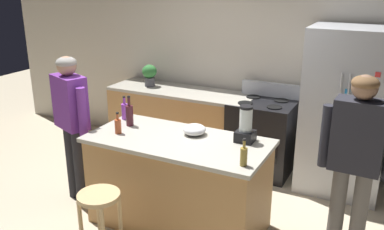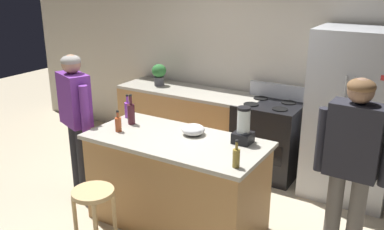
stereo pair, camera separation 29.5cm
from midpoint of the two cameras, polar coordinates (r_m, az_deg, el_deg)
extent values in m
plane|color=beige|center=(4.41, -0.11, -14.43)|extent=(14.00, 14.00, 0.00)
cube|color=beige|center=(5.56, 10.49, 7.40)|extent=(8.00, 0.10, 2.70)
cube|color=#B7844C|center=(4.19, -0.11, -9.37)|extent=(1.68, 0.78, 0.88)
cube|color=#B2AD9E|center=(3.99, -0.11, -3.52)|extent=(1.74, 0.84, 0.04)
cube|color=#B7844C|center=(5.78, 1.10, -1.21)|extent=(2.00, 0.64, 0.88)
cube|color=#B2AD9E|center=(5.64, 1.13, 3.19)|extent=(2.00, 0.64, 0.04)
cube|color=#B7BABF|center=(4.92, 22.62, -0.16)|extent=(0.90, 0.70, 1.88)
cylinder|color=#B7BABF|center=(4.55, 21.49, -0.24)|extent=(0.02, 0.02, 0.85)
cylinder|color=#B7BABF|center=(4.54, 22.48, -0.41)|extent=(0.02, 0.02, 0.85)
cube|color=yellow|center=(4.46, 24.26, 2.69)|extent=(0.05, 0.01, 0.05)
cube|color=#3FB259|center=(4.52, 23.13, 0.75)|extent=(0.05, 0.01, 0.05)
cube|color=#268CD8|center=(4.49, 22.75, 2.55)|extent=(0.05, 0.01, 0.05)
cube|color=red|center=(4.41, 26.38, 4.52)|extent=(0.05, 0.01, 0.05)
cube|color=black|center=(5.30, 11.84, -3.29)|extent=(0.76, 0.64, 0.92)
cube|color=black|center=(5.03, 10.53, -4.98)|extent=(0.60, 0.01, 0.24)
cube|color=#B7BABF|center=(5.39, 13.28, 3.16)|extent=(0.76, 0.06, 0.18)
cylinder|color=black|center=(5.07, 9.70, 1.43)|extent=(0.18, 0.18, 0.01)
cylinder|color=black|center=(4.96, 13.55, 0.77)|extent=(0.18, 0.18, 0.01)
cylinder|color=black|center=(5.34, 10.90, 2.24)|extent=(0.18, 0.18, 0.01)
cylinder|color=black|center=(5.23, 14.58, 1.63)|extent=(0.18, 0.18, 0.01)
cylinder|color=#26262B|center=(4.91, -13.74, -5.66)|extent=(0.17, 0.17, 0.86)
cylinder|color=#26262B|center=(4.76, -12.82, -6.39)|extent=(0.17, 0.17, 0.86)
cube|color=#723399|center=(4.59, -13.94, 2.06)|extent=(0.45, 0.35, 0.56)
cylinder|color=#723399|center=(4.83, -15.13, 2.15)|extent=(0.12, 0.12, 0.51)
cylinder|color=#723399|center=(4.39, -12.52, 0.71)|extent=(0.12, 0.12, 0.51)
sphere|color=tan|center=(4.50, -14.32, 6.72)|extent=(0.26, 0.26, 0.20)
ellipsoid|color=gray|center=(4.49, -14.35, 7.15)|extent=(0.27, 0.27, 0.12)
cylinder|color=#66605B|center=(3.86, 23.35, -13.73)|extent=(0.13, 0.13, 0.88)
cylinder|color=#66605B|center=(3.88, 20.69, -13.17)|extent=(0.13, 0.13, 0.88)
cube|color=#26262D|center=(3.55, 23.46, -3.21)|extent=(0.41, 0.23, 0.60)
cylinder|color=#26262D|center=(3.60, 19.48, -3.21)|extent=(0.09, 0.09, 0.54)
sphere|color=#8C664C|center=(3.43, 24.31, 2.99)|extent=(0.21, 0.21, 0.20)
ellipsoid|color=brown|center=(3.42, 24.39, 3.55)|extent=(0.22, 0.22, 0.12)
cylinder|color=tan|center=(3.67, -11.07, -10.33)|extent=(0.36, 0.36, 0.04)
cylinder|color=tan|center=(3.85, -13.29, -14.89)|extent=(0.04, 0.04, 0.63)
cylinder|color=tan|center=(3.99, -10.90, -13.41)|extent=(0.04, 0.04, 0.63)
cylinder|color=tan|center=(3.85, -8.22, -14.48)|extent=(0.04, 0.04, 0.63)
cylinder|color=#4C4C51|center=(5.87, -3.04, 4.61)|extent=(0.14, 0.14, 0.12)
ellipsoid|color=#337A38|center=(5.84, -3.06, 6.03)|extent=(0.20, 0.20, 0.18)
cube|color=black|center=(3.92, 9.09, -3.08)|extent=(0.17, 0.17, 0.10)
cylinder|color=silver|center=(3.86, 9.21, -0.87)|extent=(0.12, 0.12, 0.22)
cylinder|color=black|center=(3.83, 9.30, 0.86)|extent=(0.12, 0.12, 0.02)
cylinder|color=#B24C26|center=(4.18, -8.01, -1.33)|extent=(0.06, 0.06, 0.14)
cylinder|color=#B24C26|center=(4.15, -8.07, -0.03)|extent=(0.02, 0.02, 0.06)
cylinder|color=black|center=(4.14, -8.09, 0.46)|extent=(0.03, 0.03, 0.02)
cylinder|color=purple|center=(4.57, -6.90, 0.66)|extent=(0.07, 0.07, 0.17)
cylinder|color=purple|center=(4.53, -6.96, 2.10)|extent=(0.03, 0.03, 0.07)
cylinder|color=black|center=(4.52, -6.98, 2.63)|extent=(0.03, 0.03, 0.02)
cylinder|color=olive|center=(3.42, 8.50, -5.89)|extent=(0.06, 0.06, 0.15)
cylinder|color=olive|center=(3.38, 8.59, -4.19)|extent=(0.02, 0.02, 0.07)
cylinder|color=black|center=(3.36, 8.62, -3.55)|extent=(0.03, 0.03, 0.02)
cylinder|color=#471923|center=(4.36, -6.35, 0.08)|extent=(0.08, 0.08, 0.21)
cylinder|color=#471923|center=(4.32, -6.43, 1.97)|extent=(0.03, 0.03, 0.09)
cylinder|color=black|center=(4.30, -6.45, 2.65)|extent=(0.03, 0.03, 0.02)
ellipsoid|color=white|center=(4.07, 2.25, -2.02)|extent=(0.23, 0.23, 0.10)
camera|label=1|loc=(0.15, -87.97, 0.69)|focal=39.24mm
camera|label=2|loc=(0.15, 92.03, -0.69)|focal=39.24mm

